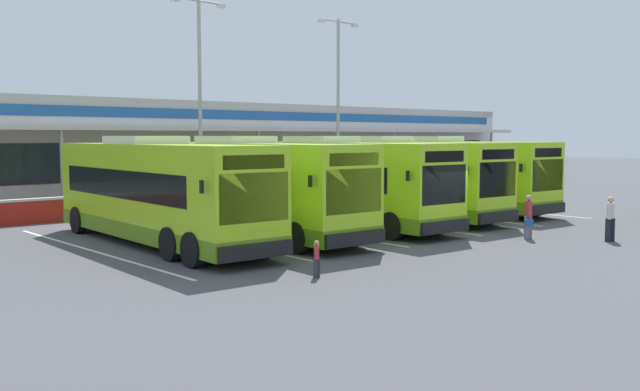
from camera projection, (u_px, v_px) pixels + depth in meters
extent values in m
plane|color=#4C4C51|center=(437.00, 240.00, 25.65)|extent=(200.00, 200.00, 0.00)
cube|color=silver|center=(111.00, 152.00, 45.57)|extent=(70.00, 10.00, 5.50)
cube|color=#19232D|center=(148.00, 161.00, 41.87)|extent=(66.00, 0.08, 2.20)
cube|color=navy|center=(147.00, 113.00, 41.62)|extent=(68.00, 0.08, 0.60)
cube|color=beige|center=(159.00, 129.00, 40.60)|extent=(67.00, 3.00, 0.24)
cube|color=gray|center=(109.00, 105.00, 45.32)|extent=(70.00, 10.00, 0.50)
cylinder|color=#999999|center=(62.00, 169.00, 35.79)|extent=(0.20, 0.20, 4.20)
cylinder|color=#999999|center=(258.00, 163.00, 43.97)|extent=(0.20, 0.20, 4.20)
cylinder|color=#999999|center=(393.00, 159.00, 52.16)|extent=(0.20, 0.20, 4.20)
cylinder|color=#999999|center=(491.00, 156.00, 60.35)|extent=(0.20, 0.20, 4.20)
cube|color=maroon|center=(217.00, 199.00, 36.43)|extent=(60.00, 0.36, 1.00)
cube|color=#B2B2B2|center=(217.00, 189.00, 36.39)|extent=(60.00, 0.40, 0.10)
cube|color=#9ED11E|center=(159.00, 190.00, 24.33)|extent=(3.11, 12.11, 3.19)
cube|color=#598419|center=(160.00, 228.00, 24.44)|extent=(3.13, 12.13, 0.56)
cube|color=black|center=(154.00, 182.00, 24.62)|extent=(3.03, 9.71, 0.96)
cube|color=black|center=(254.00, 198.00, 19.70)|extent=(2.31, 0.21, 1.40)
cube|color=black|center=(254.00, 162.00, 19.60)|extent=(2.05, 0.18, 0.40)
cube|color=silver|center=(145.00, 140.00, 24.96)|extent=(2.18, 2.89, 0.28)
cube|color=black|center=(256.00, 251.00, 19.74)|extent=(2.45, 0.28, 0.44)
cube|color=black|center=(288.00, 182.00, 20.85)|extent=(0.09, 0.12, 0.36)
cube|color=black|center=(202.00, 187.00, 19.03)|extent=(0.09, 0.12, 0.36)
cylinder|color=black|center=(136.00, 216.00, 28.76)|extent=(0.37, 1.05, 1.04)
cylinder|color=black|center=(78.00, 220.00, 27.27)|extent=(0.37, 1.05, 1.04)
cylinder|color=black|center=(238.00, 237.00, 22.71)|extent=(0.37, 1.05, 1.04)
cylinder|color=black|center=(171.00, 244.00, 21.21)|extent=(0.37, 1.05, 1.04)
cylinder|color=black|center=(262.00, 242.00, 21.62)|extent=(0.37, 1.05, 1.04)
cylinder|color=black|center=(193.00, 250.00, 20.13)|extent=(0.37, 1.05, 1.04)
cube|color=#9ED11E|center=(250.00, 185.00, 26.69)|extent=(3.11, 12.11, 3.19)
cube|color=#598419|center=(250.00, 220.00, 26.81)|extent=(3.13, 12.13, 0.56)
cube|color=black|center=(244.00, 178.00, 26.99)|extent=(3.03, 9.71, 0.96)
cube|color=black|center=(353.00, 191.00, 22.06)|extent=(2.31, 0.21, 1.40)
cube|color=black|center=(354.00, 159.00, 21.97)|extent=(2.05, 0.18, 0.40)
cube|color=silver|center=(235.00, 140.00, 27.33)|extent=(2.18, 2.89, 0.28)
cube|color=black|center=(356.00, 239.00, 22.10)|extent=(2.45, 0.28, 0.44)
cube|color=black|center=(379.00, 178.00, 23.21)|extent=(0.09, 0.12, 0.36)
cube|color=black|center=(310.00, 181.00, 21.40)|extent=(0.09, 0.12, 0.36)
cylinder|color=black|center=(216.00, 210.00, 31.13)|extent=(0.37, 1.05, 1.04)
cylinder|color=black|center=(167.00, 213.00, 29.64)|extent=(0.37, 1.05, 1.04)
cylinder|color=black|center=(327.00, 227.00, 25.07)|extent=(0.37, 1.05, 1.04)
cylinder|color=black|center=(272.00, 233.00, 23.58)|extent=(0.37, 1.05, 1.04)
cylinder|color=black|center=(353.00, 232.00, 23.98)|extent=(0.37, 1.05, 1.04)
cylinder|color=black|center=(297.00, 238.00, 22.49)|extent=(0.37, 1.05, 1.04)
cube|color=#9ED11E|center=(336.00, 180.00, 29.61)|extent=(3.11, 12.11, 3.19)
cube|color=#598419|center=(336.00, 211.00, 29.73)|extent=(3.13, 12.13, 0.56)
cube|color=black|center=(330.00, 174.00, 29.90)|extent=(3.03, 9.71, 0.96)
cube|color=black|center=(443.00, 185.00, 24.98)|extent=(2.31, 0.21, 1.40)
cube|color=black|center=(444.00, 157.00, 24.89)|extent=(2.05, 0.18, 0.40)
cube|color=silver|center=(321.00, 139.00, 30.25)|extent=(2.18, 2.89, 0.28)
cube|color=black|center=(445.00, 227.00, 25.02)|extent=(2.45, 0.28, 0.44)
cube|color=black|center=(463.00, 173.00, 26.13)|extent=(0.09, 0.12, 0.36)
cube|color=black|center=(408.00, 176.00, 24.31)|extent=(0.09, 0.12, 0.36)
cylinder|color=black|center=(294.00, 203.00, 34.05)|extent=(0.37, 1.05, 1.04)
cylinder|color=black|center=(252.00, 206.00, 32.56)|extent=(0.37, 1.05, 1.04)
cylinder|color=black|center=(410.00, 218.00, 27.99)|extent=(0.37, 1.05, 1.04)
cylinder|color=black|center=(366.00, 222.00, 26.50)|extent=(0.37, 1.05, 1.04)
cylinder|color=black|center=(437.00, 221.00, 26.90)|extent=(0.37, 1.05, 1.04)
cylinder|color=black|center=(392.00, 226.00, 25.41)|extent=(0.37, 1.05, 1.04)
cube|color=#9ED11E|center=(392.00, 176.00, 32.66)|extent=(3.11, 12.11, 3.19)
cube|color=#598419|center=(392.00, 204.00, 32.77)|extent=(3.13, 12.13, 0.56)
cube|color=black|center=(386.00, 171.00, 32.95)|extent=(3.03, 9.71, 0.96)
cube|color=black|center=(497.00, 179.00, 28.02)|extent=(2.31, 0.21, 1.40)
cube|color=black|center=(498.00, 154.00, 27.93)|extent=(2.05, 0.18, 0.40)
cube|color=silver|center=(377.00, 139.00, 33.29)|extent=(2.18, 2.89, 0.28)
cube|color=black|center=(498.00, 217.00, 28.07)|extent=(2.45, 0.28, 0.44)
cube|color=black|center=(512.00, 169.00, 29.17)|extent=(0.09, 0.12, 0.36)
cube|color=black|center=(467.00, 171.00, 27.36)|extent=(0.09, 0.12, 0.36)
cylinder|color=black|center=(346.00, 198.00, 37.09)|extent=(0.37, 1.05, 1.04)
cylinder|color=black|center=(311.00, 200.00, 35.60)|extent=(0.37, 1.05, 1.04)
cylinder|color=black|center=(462.00, 210.00, 31.03)|extent=(0.37, 1.05, 1.04)
cylinder|color=black|center=(425.00, 214.00, 29.54)|extent=(0.37, 1.05, 1.04)
cylinder|color=black|center=(488.00, 213.00, 29.95)|extent=(0.37, 1.05, 1.04)
cylinder|color=black|center=(451.00, 217.00, 28.46)|extent=(0.37, 1.05, 1.04)
cube|color=#9ED11E|center=(444.00, 173.00, 35.77)|extent=(3.11, 12.11, 3.19)
cube|color=#598419|center=(444.00, 199.00, 35.88)|extent=(3.13, 12.13, 0.56)
cube|color=black|center=(439.00, 168.00, 36.06)|extent=(3.03, 9.71, 0.96)
cube|color=black|center=(547.00, 175.00, 31.13)|extent=(2.31, 0.21, 1.40)
cube|color=black|center=(548.00, 152.00, 31.04)|extent=(2.05, 0.18, 0.40)
cube|color=silver|center=(430.00, 139.00, 36.40)|extent=(2.18, 2.89, 0.28)
cube|color=black|center=(548.00, 209.00, 31.18)|extent=(2.45, 0.28, 0.44)
cube|color=black|center=(559.00, 166.00, 32.29)|extent=(0.09, 0.12, 0.36)
cube|color=black|center=(521.00, 168.00, 30.47)|extent=(0.09, 0.12, 0.36)
cylinder|color=black|center=(397.00, 193.00, 40.20)|extent=(0.37, 1.05, 1.04)
cylinder|color=black|center=(366.00, 195.00, 38.71)|extent=(0.37, 1.05, 1.04)
cylinder|color=black|center=(511.00, 203.00, 34.15)|extent=(0.37, 1.05, 1.04)
cylinder|color=black|center=(479.00, 206.00, 32.65)|extent=(0.37, 1.05, 1.04)
cylinder|color=black|center=(536.00, 205.00, 33.06)|extent=(0.37, 1.05, 1.04)
cylinder|color=black|center=(504.00, 209.00, 31.57)|extent=(0.37, 1.05, 1.04)
cube|color=silver|center=(91.00, 250.00, 23.20)|extent=(0.14, 13.00, 0.01)
cube|color=silver|center=(201.00, 238.00, 25.97)|extent=(0.14, 13.00, 0.01)
cube|color=silver|center=(289.00, 228.00, 28.74)|extent=(0.14, 13.00, 0.01)
cube|color=silver|center=(362.00, 220.00, 31.52)|extent=(0.14, 13.00, 0.01)
cube|color=silver|center=(423.00, 213.00, 34.29)|extent=(0.14, 13.00, 0.01)
cube|color=silver|center=(475.00, 208.00, 37.06)|extent=(0.14, 13.00, 0.01)
cube|color=slate|center=(527.00, 228.00, 25.75)|extent=(0.22, 0.23, 0.84)
cube|color=slate|center=(529.00, 227.00, 25.89)|extent=(0.22, 0.23, 0.84)
cube|color=#B23838|center=(529.00, 209.00, 25.76)|extent=(0.40, 0.39, 0.56)
cube|color=#B23838|center=(530.00, 210.00, 25.55)|extent=(0.13, 0.13, 0.54)
cube|color=#B23838|center=(527.00, 209.00, 25.98)|extent=(0.13, 0.13, 0.54)
sphere|color=tan|center=(529.00, 198.00, 25.73)|extent=(0.22, 0.22, 0.22)
cube|color=#194C9E|center=(529.00, 223.00, 25.52)|extent=(0.28, 0.29, 0.22)
cylinder|color=#194C9E|center=(529.00, 218.00, 25.50)|extent=(0.02, 0.02, 0.16)
cube|color=#33333D|center=(315.00, 268.00, 18.67)|extent=(0.14, 0.14, 0.52)
cube|color=#33333D|center=(318.00, 268.00, 18.77)|extent=(0.14, 0.14, 0.52)
cube|color=#B23838|center=(317.00, 252.00, 18.69)|extent=(0.24, 0.25, 0.35)
cube|color=#B23838|center=(317.00, 253.00, 18.55)|extent=(0.08, 0.08, 0.33)
cube|color=#B23838|center=(316.00, 252.00, 18.82)|extent=(0.08, 0.08, 0.33)
sphere|color=tan|center=(317.00, 243.00, 18.67)|extent=(0.14, 0.14, 0.14)
cube|color=black|center=(608.00, 230.00, 25.12)|extent=(0.19, 0.22, 0.84)
cube|color=black|center=(612.00, 230.00, 25.20)|extent=(0.19, 0.22, 0.84)
cube|color=silver|center=(611.00, 210.00, 25.10)|extent=(0.39, 0.32, 0.56)
cube|color=silver|center=(610.00, 212.00, 24.91)|extent=(0.12, 0.12, 0.54)
cube|color=silver|center=(611.00, 211.00, 25.29)|extent=(0.12, 0.12, 0.54)
sphere|color=tan|center=(611.00, 200.00, 25.06)|extent=(0.22, 0.22, 0.22)
cylinder|color=#9E9EA3|center=(200.00, 104.00, 37.28)|extent=(0.20, 0.20, 11.00)
cylinder|color=#9E9EA3|center=(199.00, 1.00, 36.83)|extent=(2.80, 0.10, 0.10)
cube|color=silver|center=(221.00, 6.00, 37.76)|extent=(0.44, 0.28, 0.20)
cylinder|color=#9E9EA3|center=(338.00, 108.00, 43.96)|extent=(0.20, 0.20, 11.00)
cylinder|color=#9E9EA3|center=(338.00, 22.00, 43.51)|extent=(2.80, 0.10, 0.10)
cube|color=silver|center=(321.00, 21.00, 42.59)|extent=(0.44, 0.28, 0.20)
cube|color=silver|center=(354.00, 26.00, 44.44)|extent=(0.44, 0.28, 0.20)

